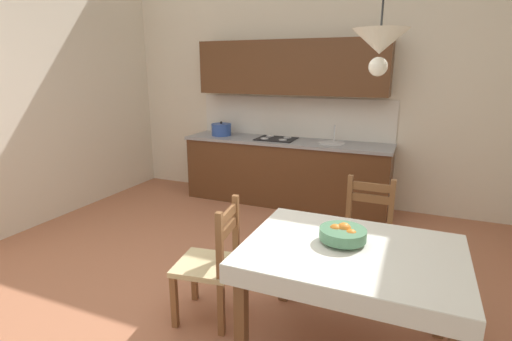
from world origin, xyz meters
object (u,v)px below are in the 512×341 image
dining_chair_kitchen_side (365,236)px  fruit_bowl (343,234)px  dining_table (351,266)px  dining_chair_tv_side (211,264)px  pendant_lamp (380,43)px  kitchen_cabinetry (286,143)px

dining_chair_kitchen_side → fruit_bowl: 0.95m
dining_table → dining_chair_kitchen_side: bearing=91.6°
dining_chair_tv_side → pendant_lamp: 1.88m
fruit_bowl → pendant_lamp: pendant_lamp is taller
fruit_bowl → kitchen_cabinetry: bearing=115.9°
dining_chair_kitchen_side → pendant_lamp: bearing=-84.2°
kitchen_cabinetry → dining_chair_tv_side: kitchen_cabinetry is taller
dining_table → dining_chair_tv_side: size_ratio=1.45×
dining_table → dining_chair_kitchen_side: size_ratio=1.45×
dining_chair_kitchen_side → fruit_bowl: dining_chair_kitchen_side is taller
pendant_lamp → dining_table: bearing=-110.0°
kitchen_cabinetry → pendant_lamp: 3.11m
kitchen_cabinetry → dining_chair_kitchen_side: 2.23m
dining_chair_kitchen_side → dining_chair_tv_side: (-0.98, -0.96, 0.00)m
pendant_lamp → fruit_bowl: bearing=-146.9°
dining_chair_kitchen_side → kitchen_cabinetry: bearing=127.1°
kitchen_cabinetry → dining_table: size_ratio=2.09×
dining_chair_kitchen_side → pendant_lamp: 1.73m
fruit_bowl → pendant_lamp: bearing=33.1°
dining_table → fruit_bowl: (-0.07, 0.06, 0.18)m
dining_chair_kitchen_side → fruit_bowl: (-0.05, -0.87, 0.37)m
kitchen_cabinetry → dining_chair_tv_side: size_ratio=3.03×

